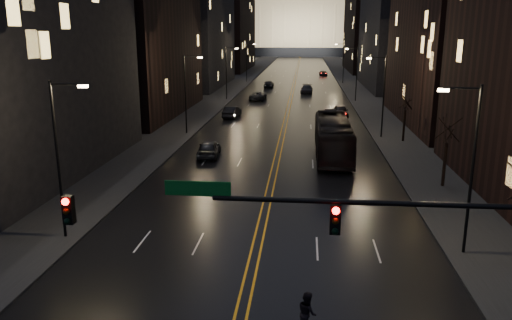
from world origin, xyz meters
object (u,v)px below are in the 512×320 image
(bus, at_px, (333,138))
(pedestrian_b, at_px, (307,313))
(traffic_signal, at_px, (410,236))
(oncoming_car_b, at_px, (232,112))
(oncoming_car_a, at_px, (209,148))
(receding_car_a, at_px, (330,115))

(bus, height_order, pedestrian_b, bus)
(traffic_signal, xyz_separation_m, pedestrian_b, (-3.18, 2.10, -4.23))
(traffic_signal, xyz_separation_m, oncoming_car_b, (-13.35, 51.83, -4.32))
(oncoming_car_a, relative_size, pedestrian_b, 2.72)
(oncoming_car_b, distance_m, receding_car_a, 13.35)
(oncoming_car_a, bearing_deg, oncoming_car_b, -90.85)
(receding_car_a, distance_m, pedestrian_b, 49.27)
(bus, xyz_separation_m, oncoming_car_a, (-11.61, -1.23, -1.03))
(pedestrian_b, bearing_deg, receding_car_a, -23.84)
(traffic_signal, distance_m, receding_car_a, 51.46)
(bus, height_order, oncoming_car_a, bus)
(traffic_signal, relative_size, bus, 1.31)
(bus, bearing_deg, oncoming_car_a, -173.95)
(oncoming_car_a, bearing_deg, bus, -177.43)
(oncoming_car_a, distance_m, receding_car_a, 24.81)
(traffic_signal, distance_m, oncoming_car_a, 32.49)
(receding_car_a, bearing_deg, traffic_signal, -86.87)
(bus, distance_m, oncoming_car_a, 11.72)
(bus, bearing_deg, traffic_signal, -88.61)
(receding_car_a, xyz_separation_m, pedestrian_b, (-3.17, -49.17, 0.17))
(traffic_signal, relative_size, receding_car_a, 4.06)
(oncoming_car_a, height_order, receding_car_a, oncoming_car_a)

